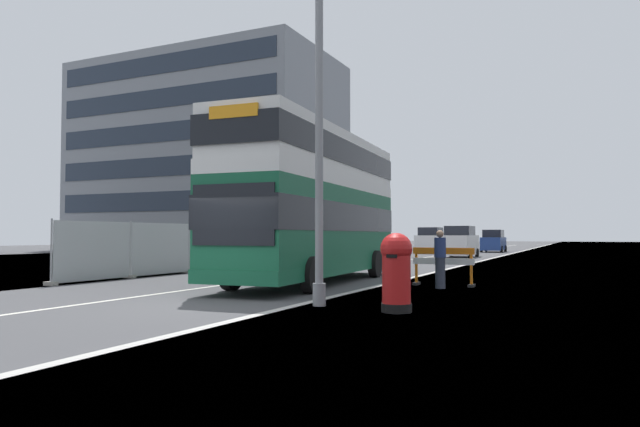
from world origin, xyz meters
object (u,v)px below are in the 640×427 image
Objects in this scene: lamppost_foreground at (319,106)px; car_oncoming_near at (355,243)px; car_far_side at (493,242)px; red_pillar_postbox at (396,269)px; roadworks_barrier at (443,261)px; pedestrian_at_kerb at (440,259)px; car_receding_far at (431,241)px; car_receding_mid at (460,242)px; double_decker_bus at (315,203)px.

car_oncoming_near is at bearing 109.70° from lamppost_foreground.
red_pillar_postbox is at bearing -84.17° from car_far_side.
pedestrian_at_kerb is at bearing -82.67° from roadworks_barrier.
car_oncoming_near reaches higher than pedestrian_at_kerb.
car_receding_far is at bearing -124.02° from car_far_side.
lamppost_foreground is 23.10m from car_oncoming_near.
car_receding_mid is (-2.83, 29.41, -3.42)m from lamppost_foreground.
car_far_side is (0.21, 37.82, -1.66)m from double_decker_bus.
car_receding_mid is at bearing -62.17° from car_receding_far.
car_far_side is (0.24, 14.00, -0.08)m from car_receding_mid.
car_oncoming_near is at bearing 107.13° from double_decker_bus.
car_oncoming_near is 1.08× the size of car_receding_far.
lamppost_foreground reaches higher than red_pillar_postbox.
car_far_side is (-4.46, 43.68, 0.08)m from red_pillar_postbox.
lamppost_foreground is (2.80, -5.59, 1.84)m from double_decker_bus.
double_decker_bus is at bearing -172.29° from roadworks_barrier.
car_receding_mid is at bearing 58.33° from car_oncoming_near.
double_decker_bus is 7.68m from red_pillar_postbox.
lamppost_foreground is 4.91× the size of roadworks_barrier.
double_decker_bus is at bearing -72.87° from car_oncoming_near.
lamppost_foreground is at bearing -70.30° from car_oncoming_near.
car_receding_far reaches higher than roadworks_barrier.
car_far_side is (-3.94, 37.26, 0.20)m from roadworks_barrier.
double_decker_bus is at bearing 116.57° from lamppost_foreground.
car_receding_far is (-8.22, 30.92, 0.28)m from roadworks_barrier.
car_oncoming_near reaches higher than car_receding_far.
car_receding_far reaches higher than pedestrian_at_kerb.
car_receding_mid is (4.87, 7.90, -0.04)m from car_oncoming_near.
lamppost_foreground reaches higher than car_oncoming_near.
car_far_side is (-2.59, 43.41, -3.50)m from lamppost_foreground.
car_receding_mid is 8.65m from car_receding_far.
red_pillar_postbox is 38.34m from car_receding_far.
double_decker_bus is 2.46× the size of car_receding_mid.
car_receding_mid is at bearing 100.09° from pedestrian_at_kerb.
car_receding_mid is at bearing 95.50° from lamppost_foreground.
double_decker_bus reaches higher than roadworks_barrier.
red_pillar_postbox is 23.79m from car_oncoming_near.
car_receding_far is (-4.08, 31.48, -1.57)m from double_decker_bus.
car_receding_far reaches higher than car_receding_mid.
pedestrian_at_kerb reaches higher than roadworks_barrier.
car_far_side is (4.28, 6.34, -0.08)m from car_receding_far.
roadworks_barrier is 0.44× the size of car_oncoming_near.
car_oncoming_near is 1.02× the size of car_far_side.
lamppost_foreground is at bearing -63.43° from double_decker_bus.
lamppost_foreground reaches higher than car_far_side.
car_receding_far reaches higher than car_far_side.
car_receding_mid is 1.12× the size of car_receding_far.
red_pillar_postbox is 0.37× the size of car_oncoming_near.
roadworks_barrier is at bearing 97.33° from pedestrian_at_kerb.
lamppost_foreground is 5.82× the size of red_pillar_postbox.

